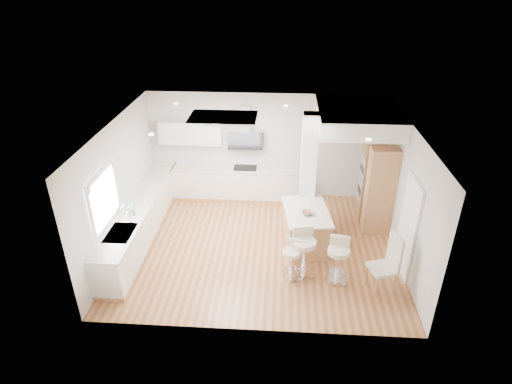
# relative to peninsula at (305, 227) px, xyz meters

# --- Properties ---
(ground) EXTENTS (6.00, 6.00, 0.00)m
(ground) POSITION_rel_peninsula_xyz_m (-1.02, -0.15, -0.44)
(ground) COLOR #AD6F40
(ground) RESTS_ON ground
(ceiling) EXTENTS (6.00, 5.00, 0.02)m
(ceiling) POSITION_rel_peninsula_xyz_m (-1.02, -0.15, -0.44)
(ceiling) COLOR white
(ceiling) RESTS_ON ground
(wall_back) EXTENTS (6.00, 0.04, 2.80)m
(wall_back) POSITION_rel_peninsula_xyz_m (-1.02, 2.35, 0.96)
(wall_back) COLOR beige
(wall_back) RESTS_ON ground
(wall_left) EXTENTS (0.04, 5.00, 2.80)m
(wall_left) POSITION_rel_peninsula_xyz_m (-4.02, -0.15, 0.96)
(wall_left) COLOR beige
(wall_left) RESTS_ON ground
(wall_right) EXTENTS (0.04, 5.00, 2.80)m
(wall_right) POSITION_rel_peninsula_xyz_m (1.98, -0.15, 0.96)
(wall_right) COLOR beige
(wall_right) RESTS_ON ground
(skylight) EXTENTS (4.10, 2.10, 0.06)m
(skylight) POSITION_rel_peninsula_xyz_m (-1.81, 0.45, 2.33)
(skylight) COLOR white
(skylight) RESTS_ON ground
(window_left) EXTENTS (0.06, 1.28, 1.07)m
(window_left) POSITION_rel_peninsula_xyz_m (-3.97, -1.05, 1.26)
(window_left) COLOR white
(window_left) RESTS_ON ground
(doorway_right) EXTENTS (0.05, 1.00, 2.10)m
(doorway_right) POSITION_rel_peninsula_xyz_m (1.96, -0.75, 0.56)
(doorway_right) COLOR #473F38
(doorway_right) RESTS_ON ground
(counter_left) EXTENTS (0.63, 4.50, 1.35)m
(counter_left) POSITION_rel_peninsula_xyz_m (-3.72, 0.08, 0.02)
(counter_left) COLOR tan
(counter_left) RESTS_ON ground
(counter_back) EXTENTS (3.62, 0.63, 2.50)m
(counter_back) POSITION_rel_peninsula_xyz_m (-1.93, 2.07, 0.26)
(counter_back) COLOR tan
(counter_back) RESTS_ON ground
(pillar) EXTENTS (0.35, 0.35, 2.80)m
(pillar) POSITION_rel_peninsula_xyz_m (0.03, 0.80, 0.96)
(pillar) COLOR white
(pillar) RESTS_ON ground
(soffit) EXTENTS (1.78, 2.20, 0.40)m
(soffit) POSITION_rel_peninsula_xyz_m (1.08, 1.25, 2.16)
(soffit) COLOR white
(soffit) RESTS_ON ground
(oven_column) EXTENTS (0.63, 1.21, 2.10)m
(oven_column) POSITION_rel_peninsula_xyz_m (1.66, 1.08, 0.61)
(oven_column) COLOR tan
(oven_column) RESTS_ON ground
(peninsula) EXTENTS (1.11, 1.53, 0.93)m
(peninsula) POSITION_rel_peninsula_xyz_m (0.00, 0.00, 0.00)
(peninsula) COLOR tan
(peninsula) RESTS_ON ground
(bar_stool_a) EXTENTS (0.50, 0.50, 0.86)m
(bar_stool_a) POSITION_rel_peninsula_xyz_m (-0.32, -1.21, 0.05)
(bar_stool_a) COLOR white
(bar_stool_a) RESTS_ON ground
(bar_stool_b) EXTENTS (0.56, 0.56, 1.04)m
(bar_stool_b) POSITION_rel_peninsula_xyz_m (-0.07, -1.06, 0.15)
(bar_stool_b) COLOR white
(bar_stool_b) RESTS_ON ground
(bar_stool_c) EXTENTS (0.51, 0.51, 0.98)m
(bar_stool_c) POSITION_rel_peninsula_xyz_m (0.58, -1.24, 0.12)
(bar_stool_c) COLOR white
(bar_stool_c) RESTS_ON ground
(dining_chair) EXTENTS (0.60, 0.60, 1.22)m
(dining_chair) POSITION_rel_peninsula_xyz_m (1.49, -1.40, 0.21)
(dining_chair) COLOR beige
(dining_chair) RESTS_ON ground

